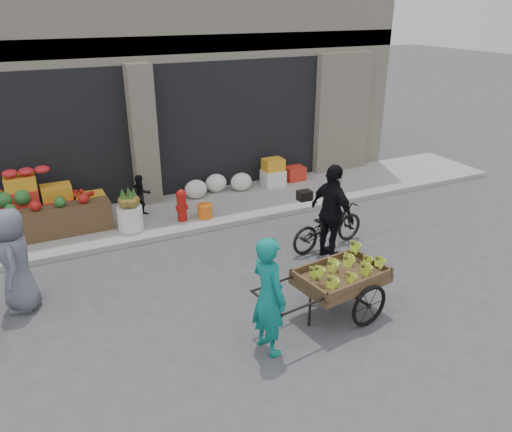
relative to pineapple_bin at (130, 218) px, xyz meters
name	(u,v)px	position (x,y,z in m)	size (l,w,h in m)	color
ground	(234,313)	(0.75, -3.60, -0.37)	(80.00, 80.00, 0.00)	#424244
sidewalk	(160,217)	(0.75, 0.50, -0.31)	(18.00, 2.20, 0.12)	gray
building	(109,48)	(0.75, 4.43, 3.00)	(14.00, 6.45, 7.00)	beige
fruit_display	(35,205)	(-1.73, 0.78, 0.30)	(3.10, 1.12, 1.24)	red
pineapple_bin	(130,218)	(0.00, 0.00, 0.00)	(0.52, 0.52, 0.50)	silver
fire_hydrant	(182,204)	(1.10, -0.05, 0.13)	(0.22, 0.22, 0.71)	#A5140F
orange_bucket	(205,211)	(1.60, -0.10, -0.10)	(0.32, 0.32, 0.30)	orange
right_bay_goods	(253,177)	(3.36, 1.10, 0.04)	(3.35, 0.60, 0.70)	silver
seated_person	(141,196)	(0.40, 0.60, 0.21)	(0.45, 0.35, 0.93)	black
banana_cart	(339,275)	(2.18, -4.31, 0.32)	(2.38, 1.22, 0.95)	brown
vendor_woman	(269,296)	(0.84, -4.60, 0.50)	(0.63, 0.42, 1.73)	#0F766C
vendor_grey	(15,260)	(-2.17, -1.97, 0.47)	(0.83, 0.54, 1.69)	slate
bicycle	(328,226)	(3.35, -2.28, 0.08)	(0.60, 1.72, 0.90)	black
cyclist	(332,213)	(3.15, -2.68, 0.55)	(1.07, 0.45, 1.83)	black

